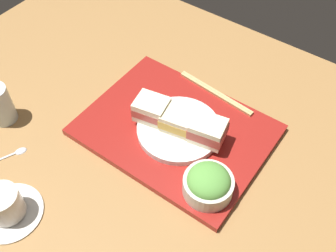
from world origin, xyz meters
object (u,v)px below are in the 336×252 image
salad_bowl (208,183)px  sandwich_far (152,109)px  sandwich_plate (179,129)px  coffee_cup (5,206)px  sandwich_near (208,131)px  sandwich_middle (179,121)px  teaspoon (16,152)px  chopsticks_pair (216,93)px

salad_bowl → sandwich_far: bearing=-21.9°
sandwich_plate → coffee_cup: bearing=65.5°
salad_bowl → sandwich_plate: bearing=-34.4°
sandwich_near → sandwich_plate: bearing=9.1°
sandwich_near → sandwich_middle: bearing=9.1°
sandwich_middle → coffee_cup: 42.07cm
sandwich_near → sandwich_middle: size_ratio=1.00×
sandwich_plate → coffee_cup: 42.00cm
sandwich_near → teaspoon: bearing=38.3°
sandwich_middle → coffee_cup: sandwich_middle is taller
sandwich_plate → sandwich_far: bearing=9.1°
sandwich_middle → sandwich_far: (7.24, 1.16, 0.34)cm
sandwich_middle → sandwich_far: 7.35cm
sandwich_plate → coffee_cup: size_ratio=1.42×
sandwich_far → salad_bowl: (-21.66, 8.69, -1.35)cm
salad_bowl → teaspoon: size_ratio=1.23×
salad_bowl → coffee_cup: salad_bowl is taller
sandwich_near → salad_bowl: sandwich_near is taller
salad_bowl → coffee_cup: 42.64cm
sandwich_plate → chopsticks_pair: size_ratio=0.89×
sandwich_near → salad_bowl: (-7.17, 11.02, -1.34)cm
coffee_cup → sandwich_near: bearing=-122.0°
sandwich_plate → sandwich_near: (-7.24, -1.16, 3.56)cm
coffee_cup → chopsticks_pair: bearing=-108.4°
sandwich_middle → coffee_cup: size_ratio=0.65×
sandwich_plate → teaspoon: size_ratio=2.29×
salad_bowl → coffee_cup: size_ratio=0.76×
chopsticks_pair → coffee_cup: bearing=71.6°
chopsticks_pair → teaspoon: size_ratio=2.58×
salad_bowl → sandwich_middle: bearing=-34.4°
sandwich_plate → sandwich_far: 8.16cm
coffee_cup → sandwich_plate: bearing=-114.5°
sandwich_middle → chopsticks_pair: (-0.63, -16.09, -3.69)cm
sandwich_plate → salad_bowl: bearing=145.6°
coffee_cup → sandwich_far: bearing=-105.3°
sandwich_near → sandwich_far: 14.68cm
chopsticks_pair → coffee_cup: size_ratio=1.60×
sandwich_plate → teaspoon: bearing=43.5°
sandwich_far → chopsticks_pair: 19.39cm
coffee_cup → teaspoon: (11.08, -11.23, -2.83)cm
sandwich_middle → coffee_cup: bearing=65.5°
sandwich_middle → teaspoon: bearing=43.5°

